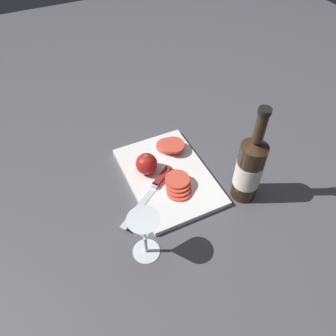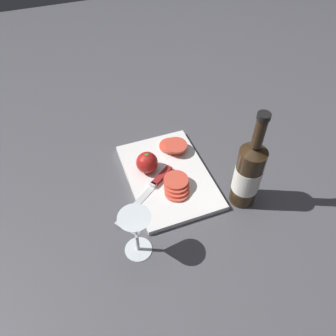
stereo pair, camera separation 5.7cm
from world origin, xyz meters
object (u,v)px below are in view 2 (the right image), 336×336
knife (156,182)px  tomato_slice_stack_far (173,146)px  whole_tomato (147,162)px  wine_glass (136,228)px  tomato_slice_stack_near (177,186)px  wine_bottle (248,174)px

knife → tomato_slice_stack_far: size_ratio=2.20×
whole_tomato → knife: 0.07m
whole_tomato → knife: bearing=6.7°
wine_glass → knife: 0.24m
wine_glass → tomato_slice_stack_far: bearing=144.9°
wine_glass → tomato_slice_stack_near: wine_glass is taller
wine_glass → whole_tomato: bearing=157.0°
wine_glass → tomato_slice_stack_far: 0.39m
whole_tomato → tomato_slice_stack_near: whole_tomato is taller
tomato_slice_stack_near → tomato_slice_stack_far: bearing=162.4°
wine_glass → knife: (-0.19, 0.12, -0.08)m
tomato_slice_stack_near → tomato_slice_stack_far: size_ratio=1.01×
knife → wine_bottle: bearing=115.2°
whole_tomato → tomato_slice_stack_far: (-0.06, 0.11, -0.02)m
wine_bottle → wine_glass: 0.35m
wine_glass → tomato_slice_stack_near: bearing=131.0°
wine_bottle → tomato_slice_stack_far: (-0.26, -0.12, -0.08)m
whole_tomato → tomato_slice_stack_near: bearing=28.0°
knife → wine_glass: bearing=23.8°
tomato_slice_stack_far → knife: bearing=-39.7°
tomato_slice_stack_near → knife: bearing=-130.4°
wine_bottle → knife: 0.28m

